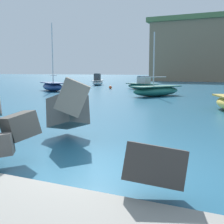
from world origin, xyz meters
The scene contains 8 objects.
ground_plane centered at (0.00, 0.00, 0.00)m, with size 400.00×400.00×0.00m, color #235B7A.
breakwater_jetty centered at (2.56, 1.38, 1.03)m, with size 28.32×6.65×2.34m.
boat_near_left centered at (-20.79, 40.66, 0.66)m, with size 3.43×6.52×2.10m.
boat_near_centre centered at (-18.85, 24.44, 0.60)m, with size 5.60×5.13×8.31m.
boat_mid_centre centered at (-4.65, 22.14, 0.56)m, with size 4.57×6.09×6.21m.
boat_far_centre centered at (-9.65, 32.37, 0.58)m, with size 5.57×4.14×1.82m.
mooring_buoy_inner centered at (-12.27, 36.25, 0.22)m, with size 0.44×0.44×0.44m.
mooring_buoy_middle centered at (-14.00, 31.38, 0.22)m, with size 0.44×0.44×0.44m.
Camera 1 is at (3.55, -6.44, 2.45)m, focal length 47.40 mm.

